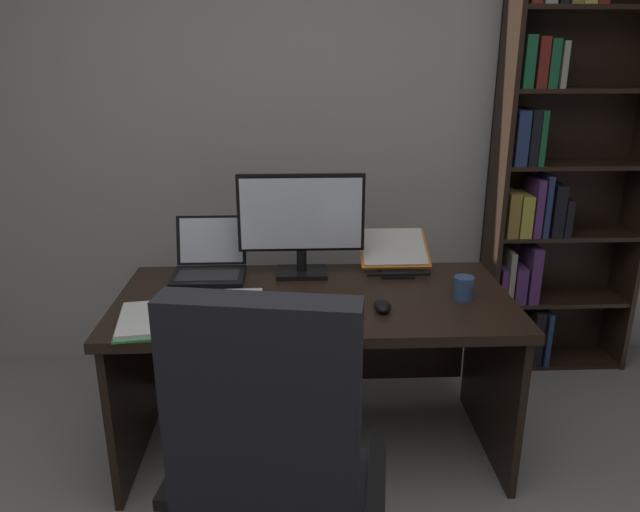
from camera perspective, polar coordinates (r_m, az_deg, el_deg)
wall_back at (r=3.19m, az=-0.80°, el=14.33°), size 4.65×0.12×2.80m
desk at (r=2.55m, az=-0.58°, el=-7.25°), size 1.58×0.77×0.72m
bookshelf at (r=3.29m, az=21.45°, el=8.05°), size 0.77×0.27×2.22m
office_chair at (r=1.79m, az=-4.44°, el=-22.21°), size 0.66×0.60×1.12m
monitor at (r=2.57m, az=-1.80°, el=3.10°), size 0.55×0.16×0.45m
laptop at (r=2.66m, az=-10.49°, el=-0.77°), size 0.31×0.30×0.24m
keyboard at (r=2.26m, az=-1.61°, el=-5.09°), size 0.42×0.15×0.02m
computer_mouse at (r=2.28m, az=5.97°, el=-4.75°), size 0.06×0.10×0.04m
reading_stand_with_book at (r=2.72m, az=7.05°, el=0.44°), size 0.31×0.30×0.15m
open_binder at (r=2.25m, az=-13.04°, el=-5.68°), size 0.50×0.38×0.02m
notepad at (r=2.38m, az=-7.35°, el=-4.13°), size 0.16×0.22×0.01m
pen at (r=2.38m, az=-6.88°, el=-3.93°), size 0.13×0.05×0.01m
coffee_mug at (r=2.43m, az=13.52°, el=-2.97°), size 0.08×0.08×0.09m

